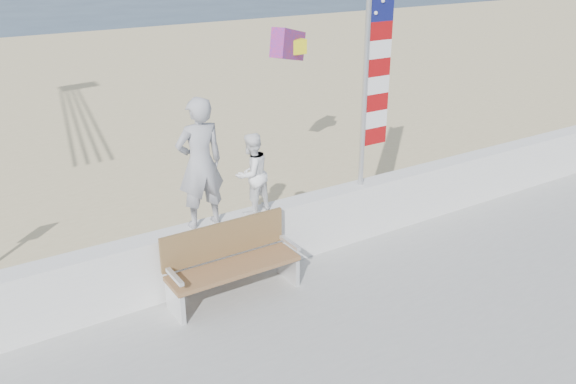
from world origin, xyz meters
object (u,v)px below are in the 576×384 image
at_px(child, 252,174).
at_px(adult, 200,163).
at_px(bench, 231,261).
at_px(flag, 373,61).

bearing_deg(child, adult, -17.03).
relative_size(adult, bench, 0.98).
distance_m(adult, flag, 3.02).
relative_size(adult, child, 1.52).
distance_m(adult, bench, 1.36).
bearing_deg(child, bench, 19.97).
bearing_deg(adult, bench, 110.06).
height_order(adult, child, adult).
bearing_deg(adult, flag, -178.98).
distance_m(bench, flag, 3.56).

